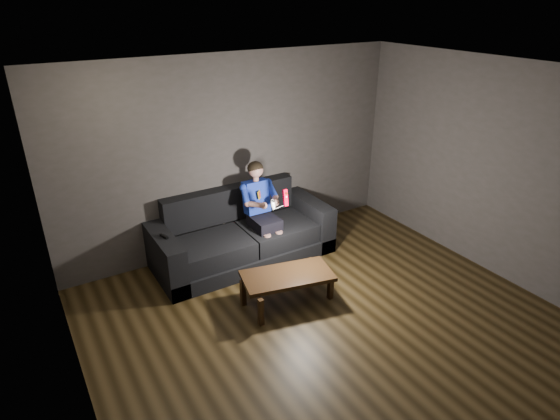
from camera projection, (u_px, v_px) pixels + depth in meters
floor at (343, 336)px, 5.04m from camera, size 5.00×5.00×0.00m
back_wall at (235, 154)px, 6.40m from camera, size 5.00×0.04×2.70m
left_wall at (73, 308)px, 3.29m from camera, size 0.04×5.00×2.70m
right_wall at (513, 176)px, 5.64m from camera, size 0.04×5.00×2.70m
ceiling at (361, 80)px, 3.90m from camera, size 5.00×5.00×0.02m
sofa at (242, 238)px, 6.42m from camera, size 2.42×1.04×0.93m
child at (261, 203)px, 6.29m from camera, size 0.50×0.62×1.24m
wii_remote_red at (285, 197)px, 5.86m from camera, size 0.06×0.08×0.22m
nunchuk_white at (273, 204)px, 5.81m from camera, size 0.08×0.10×0.14m
wii_remote_black at (164, 236)px, 5.68m from camera, size 0.07×0.15×0.03m
coffee_table at (287, 278)px, 5.47m from camera, size 1.14×0.74×0.38m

